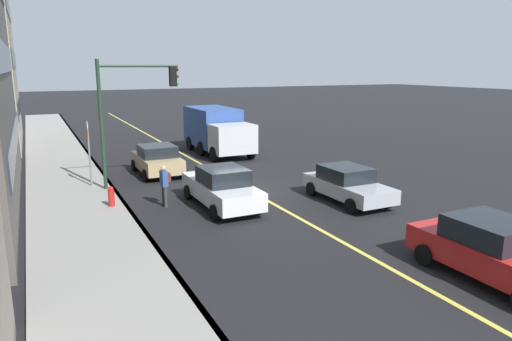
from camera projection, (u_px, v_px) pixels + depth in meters
ground at (248, 190)px, 21.13m from camera, size 200.00×200.00×0.00m
sidewalk_slab at (78, 209)px, 18.02m from camera, size 80.00×3.64×0.15m
curb_edge at (124, 204)px, 18.76m from camera, size 80.00×0.16×0.15m
lane_stripe_center at (248, 190)px, 21.13m from camera, size 80.00×0.16×0.01m
car_red at (495, 250)px, 12.10m from camera, size 4.52×2.11×1.60m
car_tan at (157, 159)px, 24.03m from camera, size 4.07×2.04×1.55m
car_white at (222, 187)px, 18.45m from camera, size 4.73×1.95×1.62m
car_silver at (347, 184)px, 19.22m from camera, size 4.25×1.95×1.44m
truck_blue at (217, 129)px, 29.84m from camera, size 6.62×2.66×2.87m
pedestrian_with_backpack at (164, 183)px, 18.44m from camera, size 0.42×0.39×1.68m
traffic_light_mast at (131, 102)px, 20.49m from camera, size 0.28×3.60×5.80m
street_sign_post at (89, 150)px, 20.95m from camera, size 0.60×0.08×3.11m
fire_hydrant at (111, 198)px, 18.11m from camera, size 0.24×0.24×0.94m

